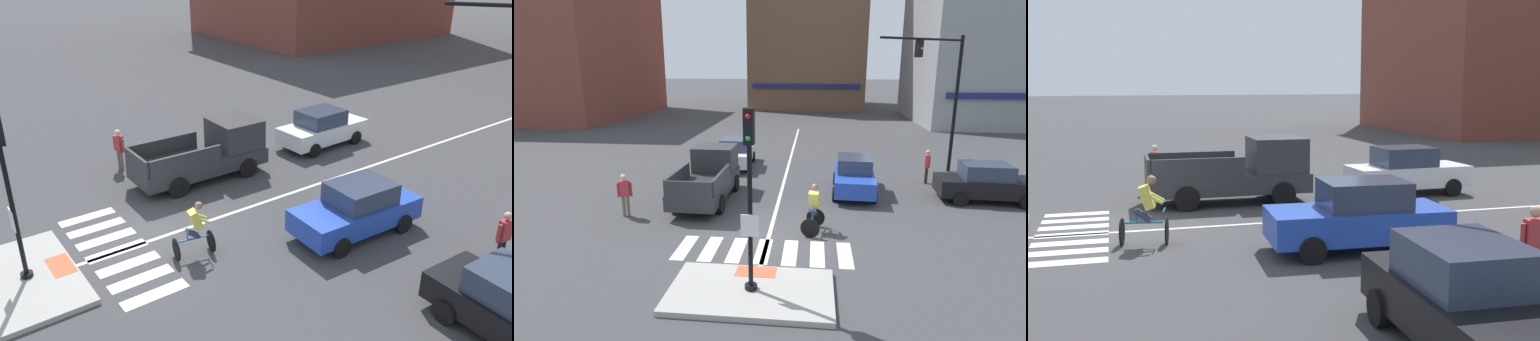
# 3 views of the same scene
# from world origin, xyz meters

# --- Properties ---
(ground_plane) EXTENTS (300.00, 300.00, 0.00)m
(ground_plane) POSITION_xyz_m (0.00, 0.00, 0.00)
(ground_plane) COLOR #3D3D3F
(traffic_island) EXTENTS (4.17, 2.46, 0.15)m
(traffic_island) POSITION_xyz_m (0.00, -3.67, 0.07)
(traffic_island) COLOR #A3A099
(traffic_island) RESTS_ON ground
(tactile_pad_front) EXTENTS (1.10, 0.60, 0.01)m
(tactile_pad_front) POSITION_xyz_m (0.00, -2.79, 0.15)
(tactile_pad_front) COLOR #DB5B38
(tactile_pad_front) RESTS_ON traffic_island
(signal_pole) EXTENTS (0.44, 0.38, 4.56)m
(signal_pole) POSITION_xyz_m (0.00, -3.68, 2.90)
(signal_pole) COLOR black
(signal_pole) RESTS_ON traffic_island
(crosswalk_stripe_a) EXTENTS (0.44, 1.80, 0.01)m
(crosswalk_stripe_a) POSITION_xyz_m (-2.52, -1.19, 0.00)
(crosswalk_stripe_a) COLOR silver
(crosswalk_stripe_a) RESTS_ON ground
(crosswalk_stripe_b) EXTENTS (0.44, 1.80, 0.01)m
(crosswalk_stripe_b) POSITION_xyz_m (-1.68, -1.19, 0.00)
(crosswalk_stripe_b) COLOR silver
(crosswalk_stripe_b) RESTS_ON ground
(crosswalk_stripe_c) EXTENTS (0.44, 1.80, 0.01)m
(crosswalk_stripe_c) POSITION_xyz_m (-0.84, -1.19, 0.00)
(crosswalk_stripe_c) COLOR silver
(crosswalk_stripe_c) RESTS_ON ground
(crosswalk_stripe_d) EXTENTS (0.44, 1.80, 0.01)m
(crosswalk_stripe_d) POSITION_xyz_m (0.00, -1.19, 0.00)
(crosswalk_stripe_d) COLOR silver
(crosswalk_stripe_d) RESTS_ON ground
(crosswalk_stripe_e) EXTENTS (0.44, 1.80, 0.01)m
(crosswalk_stripe_e) POSITION_xyz_m (0.84, -1.19, 0.00)
(crosswalk_stripe_e) COLOR silver
(crosswalk_stripe_e) RESTS_ON ground
(crosswalk_stripe_f) EXTENTS (0.44, 1.80, 0.01)m
(crosswalk_stripe_f) POSITION_xyz_m (1.68, -1.19, 0.00)
(crosswalk_stripe_f) COLOR silver
(crosswalk_stripe_f) RESTS_ON ground
(crosswalk_stripe_g) EXTENTS (0.44, 1.80, 0.01)m
(crosswalk_stripe_g) POSITION_xyz_m (2.52, -1.19, 0.00)
(crosswalk_stripe_g) COLOR silver
(crosswalk_stripe_g) RESTS_ON ground
(lane_centre_line) EXTENTS (0.14, 28.00, 0.01)m
(lane_centre_line) POSITION_xyz_m (0.05, 10.00, 0.00)
(lane_centre_line) COLOR silver
(lane_centre_line) RESTS_ON ground
(car_blue_eastbound_mid) EXTENTS (2.02, 4.19, 1.64)m
(car_blue_eastbound_mid) POSITION_xyz_m (3.31, 5.27, 0.81)
(car_blue_eastbound_mid) COLOR #2347B7
(car_blue_eastbound_mid) RESTS_ON ground
(car_white_westbound_far) EXTENTS (1.96, 4.16, 1.64)m
(car_white_westbound_far) POSITION_xyz_m (-2.91, 9.59, 0.81)
(car_white_westbound_far) COLOR white
(car_white_westbound_far) RESTS_ON ground
(pickup_truck_charcoal_westbound_near) EXTENTS (2.09, 5.11, 2.08)m
(pickup_truck_charcoal_westbound_near) POSITION_xyz_m (-2.98, 3.87, 0.98)
(pickup_truck_charcoal_westbound_near) COLOR #2D2D30
(pickup_truck_charcoal_westbound_near) RESTS_ON ground
(cyclist) EXTENTS (0.84, 1.19, 1.68)m
(cyclist) POSITION_xyz_m (1.53, 0.61, 0.87)
(cyclist) COLOR black
(cyclist) RESTS_ON ground
(pedestrian_at_curb_left) EXTENTS (0.53, 0.32, 1.67)m
(pedestrian_at_curb_left) POSITION_xyz_m (-5.60, 1.28, 0.98)
(pedestrian_at_curb_left) COLOR #6B6051
(pedestrian_at_curb_left) RESTS_ON ground
(pedestrian_waiting_far_side) EXTENTS (0.26, 0.55, 1.67)m
(pedestrian_waiting_far_side) POSITION_xyz_m (6.96, 7.18, 0.98)
(pedestrian_waiting_far_side) COLOR black
(pedestrian_waiting_far_side) RESTS_ON ground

